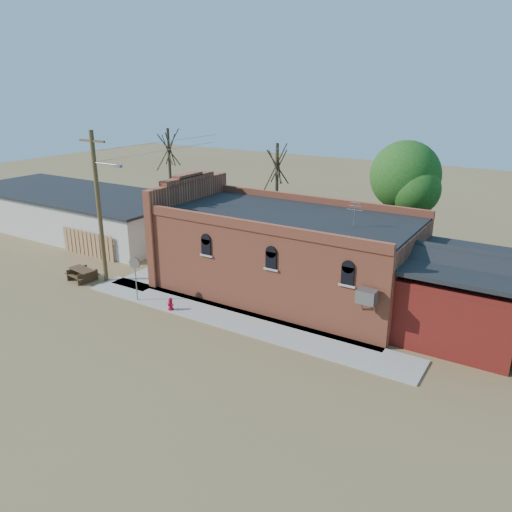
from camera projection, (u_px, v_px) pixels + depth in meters
The scene contains 15 objects.
ground at pixel (200, 320), 25.45m from camera, with size 120.00×120.00×0.00m, color brown.
sidewalk_south at pixel (235, 319), 25.41m from camera, with size 19.00×2.20×0.08m, color #9E9991.
sidewalk_west at pixel (181, 263), 33.41m from camera, with size 2.60×10.00×0.08m, color #9E9991.
brick_bar at pixel (282, 253), 28.28m from camera, with size 16.40×7.97×6.30m.
red_shed at pixel (465, 289), 23.37m from camera, with size 5.40×6.40×4.30m.
storage_building at pixel (77, 211), 40.87m from camera, with size 20.40×8.40×3.17m.
wood_fence at pixel (88, 244), 34.62m from camera, with size 5.20×0.10×1.80m, color #9E7147, non-canonical shape.
utility_pole at pixel (99, 205), 28.94m from camera, with size 3.12×0.26×9.00m.
tree_bare_near at pixel (277, 165), 35.45m from camera, with size 2.80×2.80×7.65m.
tree_bare_far at pixel (169, 148), 41.63m from camera, with size 2.80×2.80×8.16m.
tree_leafy at pixel (405, 176), 31.35m from camera, with size 4.40×4.40×8.15m.
fire_hydrant at pixel (170, 304), 26.30m from camera, with size 0.39×0.38×0.68m.
stop_sign at pixel (135, 267), 27.00m from camera, with size 0.67×0.22×2.51m.
trash_barrel at pixel (165, 272), 30.63m from camera, with size 0.49×0.49×0.75m, color navy.
picnic_table at pixel (82, 273), 30.45m from camera, with size 1.96×1.58×0.74m.
Camera 1 is at (14.60, -18.02, 11.34)m, focal length 35.00 mm.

